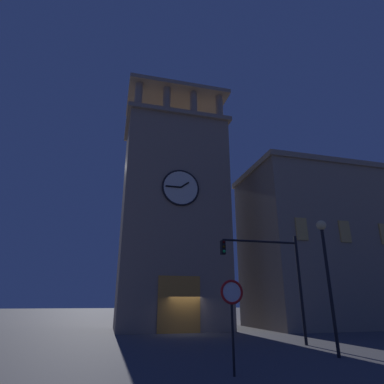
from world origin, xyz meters
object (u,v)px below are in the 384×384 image
at_px(clocktower, 173,214).
at_px(adjacent_wing_building, 350,247).
at_px(no_horn_sign, 232,299).
at_px(traffic_signal_near, 274,268).
at_px(street_lamp, 326,260).

distance_m(clocktower, adjacent_wing_building, 17.68).
height_order(adjacent_wing_building, no_horn_sign, adjacent_wing_building).
distance_m(adjacent_wing_building, traffic_signal_near, 17.47).
bearing_deg(clocktower, street_lamp, 105.28).
bearing_deg(clocktower, adjacent_wing_building, 176.66).
bearing_deg(clocktower, no_horn_sign, 85.64).
height_order(adjacent_wing_building, street_lamp, adjacent_wing_building).
bearing_deg(traffic_signal_near, adjacent_wing_building, -144.20).
bearing_deg(no_horn_sign, traffic_signal_near, -129.05).
bearing_deg(adjacent_wing_building, clocktower, -3.34).
distance_m(adjacent_wing_building, no_horn_sign, 25.18).
bearing_deg(clocktower, traffic_signal_near, 107.83).
bearing_deg(no_horn_sign, street_lamp, -158.10).
height_order(adjacent_wing_building, traffic_signal_near, adjacent_wing_building).
xyz_separation_m(adjacent_wing_building, no_horn_sign, (18.77, 16.02, -4.99)).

